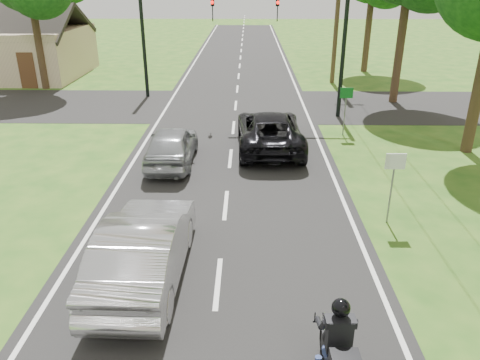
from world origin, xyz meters
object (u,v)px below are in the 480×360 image
object	(u,v)px
dark_suv	(270,130)
silver_suv	(172,145)
sign_white	(394,171)
traffic_signal	(305,31)
motorcycle_rider	(337,360)
sign_green	(346,100)
utility_pole_far	(338,0)
silver_sedan	(144,248)

from	to	relation	value
dark_suv	silver_suv	xyz separation A→B (m)	(-3.72, -1.73, -0.05)
sign_white	traffic_signal	bearing A→B (deg)	97.05
traffic_signal	silver_suv	bearing A→B (deg)	-130.29
sign_white	dark_suv	bearing A→B (deg)	116.73
dark_suv	sign_white	size ratio (longest dim) A/B	2.57
motorcycle_rider	silver_suv	size ratio (longest dim) A/B	0.54
motorcycle_rider	dark_suv	distance (m)	12.32
dark_suv	sign_green	bearing A→B (deg)	-154.14
motorcycle_rider	sign_white	size ratio (longest dim) A/B	1.05
silver_suv	utility_pole_far	size ratio (longest dim) A/B	0.42
sign_white	utility_pole_far	bearing A→B (deg)	85.49
utility_pole_far	sign_white	size ratio (longest dim) A/B	4.71
silver_suv	silver_sedan	bearing A→B (deg)	93.58
traffic_signal	motorcycle_rider	bearing A→B (deg)	-93.94
silver_sedan	utility_pole_far	distance (m)	23.57
dark_suv	utility_pole_far	xyz separation A→B (m)	(4.65, 12.77, 4.31)
utility_pole_far	sign_white	distance (m)	19.39
silver_sedan	sign_white	xyz separation A→B (m)	(6.38, 2.78, 0.78)
silver_suv	sign_white	world-z (taller)	sign_white
traffic_signal	sign_green	xyz separation A→B (m)	(1.56, -3.02, -2.54)
motorcycle_rider	silver_suv	bearing A→B (deg)	110.64
motorcycle_rider	sign_white	world-z (taller)	sign_white
silver_sedan	traffic_signal	xyz separation A→B (m)	(5.02, 13.80, 3.32)
traffic_signal	dark_suv	bearing A→B (deg)	-110.56
dark_suv	traffic_signal	size ratio (longest dim) A/B	0.86
silver_sedan	silver_suv	xyz separation A→B (m)	(-0.49, 7.30, -0.10)
silver_sedan	sign_white	size ratio (longest dim) A/B	2.31
utility_pole_far	motorcycle_rider	bearing A→B (deg)	-99.15
utility_pole_far	sign_white	bearing A→B (deg)	-94.51
motorcycle_rider	sign_green	distance (m)	14.34
silver_sedan	silver_suv	world-z (taller)	silver_sedan
utility_pole_far	sign_green	xyz separation A→B (m)	(-1.30, -11.02, -3.49)
traffic_signal	sign_white	distance (m)	11.39
motorcycle_rider	silver_suv	world-z (taller)	motorcycle_rider
traffic_signal	utility_pole_far	world-z (taller)	utility_pole_far
dark_suv	sign_green	world-z (taller)	sign_green
sign_green	dark_suv	bearing A→B (deg)	-152.46
traffic_signal	sign_green	world-z (taller)	traffic_signal
silver_suv	sign_green	bearing A→B (deg)	-154.02
dark_suv	silver_suv	distance (m)	4.11
silver_suv	utility_pole_far	distance (m)	17.30
motorcycle_rider	silver_sedan	xyz separation A→B (m)	(-3.85, 3.27, 0.06)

